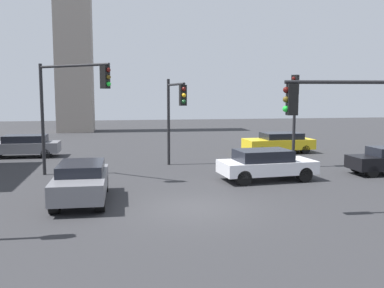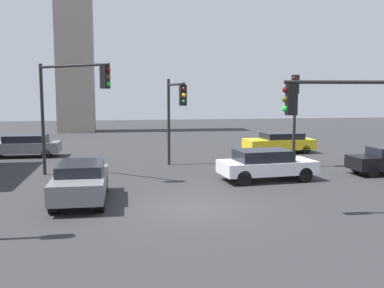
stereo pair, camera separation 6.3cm
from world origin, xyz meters
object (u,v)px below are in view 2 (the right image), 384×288
(car_2, at_px, (279,142))
(car_1, at_px, (81,181))
(traffic_light_1, at_px, (176,105))
(traffic_light_4, at_px, (349,114))
(car_4, at_px, (266,164))
(traffic_light_3, at_px, (71,94))
(car_0, at_px, (23,146))
(traffic_light_0, at_px, (295,103))

(car_2, bearing_deg, car_1, 39.74)
(traffic_light_1, distance_m, car_1, 7.90)
(traffic_light_4, relative_size, car_1, 1.03)
(traffic_light_4, relative_size, car_4, 1.00)
(traffic_light_3, relative_size, car_4, 1.20)
(traffic_light_1, distance_m, car_0, 11.13)
(traffic_light_3, height_order, car_0, traffic_light_3)
(car_2, bearing_deg, traffic_light_4, 73.99)
(traffic_light_0, xyz_separation_m, car_1, (-10.76, -5.69, -2.71))
(traffic_light_3, distance_m, car_0, 9.21)
(car_0, bearing_deg, car_4, 143.44)
(traffic_light_3, distance_m, car_4, 9.56)
(traffic_light_3, bearing_deg, traffic_light_1, 57.81)
(traffic_light_0, height_order, traffic_light_4, traffic_light_0)
(car_1, bearing_deg, car_0, -158.75)
(traffic_light_0, bearing_deg, car_0, -63.64)
(traffic_light_1, height_order, car_0, traffic_light_1)
(traffic_light_1, relative_size, car_2, 1.03)
(traffic_light_1, relative_size, car_0, 1.05)
(traffic_light_4, xyz_separation_m, car_1, (-8.78, 3.34, -2.56))
(traffic_light_0, distance_m, car_0, 16.85)
(traffic_light_0, bearing_deg, traffic_light_3, -34.50)
(traffic_light_1, relative_size, traffic_light_3, 0.88)
(traffic_light_0, distance_m, car_4, 4.93)
(car_0, relative_size, car_1, 1.04)
(car_1, height_order, car_2, car_1)
(traffic_light_4, distance_m, car_1, 9.74)
(traffic_light_4, bearing_deg, car_2, -97.85)
(traffic_light_1, bearing_deg, traffic_light_3, -78.42)
(car_2, bearing_deg, car_0, -6.38)
(traffic_light_0, distance_m, car_2, 6.34)
(car_1, bearing_deg, traffic_light_0, 118.71)
(traffic_light_1, xyz_separation_m, car_0, (-8.90, 6.15, -2.65))
(traffic_light_3, bearing_deg, car_0, 156.77)
(traffic_light_4, bearing_deg, traffic_light_0, -97.32)
(traffic_light_4, height_order, car_4, traffic_light_4)
(car_1, distance_m, car_4, 8.49)
(car_1, bearing_deg, traffic_light_4, 70.02)
(car_1, xyz_separation_m, car_2, (12.12, 11.23, -0.05))
(traffic_light_3, bearing_deg, car_4, 28.32)
(traffic_light_4, relative_size, car_2, 0.97)
(traffic_light_3, height_order, car_2, traffic_light_3)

